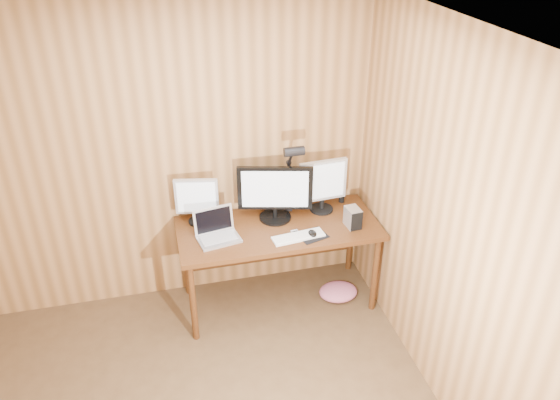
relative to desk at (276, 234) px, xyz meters
name	(u,v)px	position (x,y,z in m)	size (l,w,h in m)	color
room_shell	(167,344)	(-0.93, -1.70, 0.62)	(4.00, 4.00, 4.00)	#52381F
desk	(276,234)	(0.00, 0.00, 0.00)	(1.60, 0.70, 0.75)	#4B260F
monitor_center	(275,192)	(0.00, 0.05, 0.36)	(0.59, 0.26, 0.46)	black
monitor_left	(197,200)	(-0.61, 0.14, 0.33)	(0.34, 0.16, 0.39)	black
monitor_right	(323,184)	(0.41, 0.09, 0.37)	(0.40, 0.19, 0.46)	black
laptop	(217,231)	(-0.50, -0.11, 0.18)	(0.35, 0.30, 0.23)	silver
keyboard	(298,237)	(0.11, -0.27, 0.13)	(0.42, 0.17, 0.02)	white
mousepad	(312,235)	(0.22, -0.27, 0.12)	(0.21, 0.17, 0.00)	black
mouse	(312,233)	(0.22, -0.27, 0.14)	(0.07, 0.11, 0.04)	black
hard_drive	(353,217)	(0.57, -0.21, 0.20)	(0.11, 0.16, 0.16)	silver
phone	(296,234)	(0.11, -0.22, 0.13)	(0.07, 0.11, 0.02)	silver
speaker	(342,196)	(0.62, 0.18, 0.18)	(0.05, 0.05, 0.12)	black
desk_lamp	(292,169)	(0.14, 0.08, 0.54)	(0.16, 0.22, 0.68)	black
fabric_pile	(338,292)	(0.51, -0.16, -0.58)	(0.33, 0.27, 0.11)	#D26582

